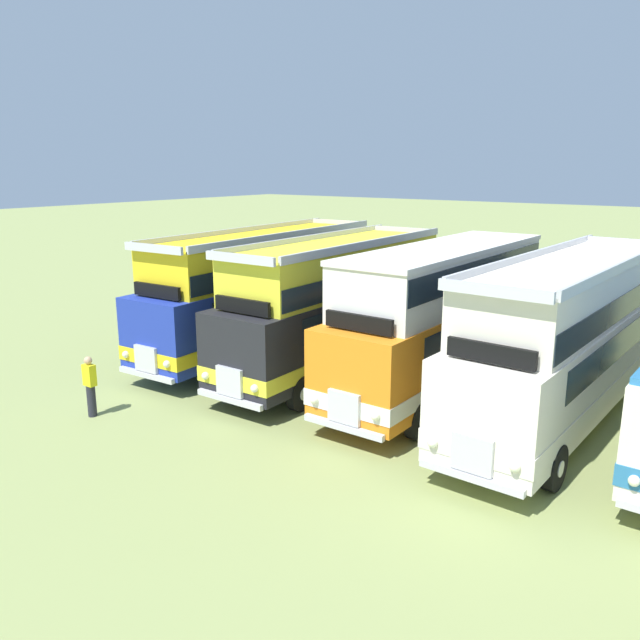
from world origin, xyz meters
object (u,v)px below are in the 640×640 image
Objects in this scene: bus_third_in_row at (443,313)px; bus_fourth_in_row at (570,335)px; bus_first_in_row at (266,287)px; marshal_person at (90,386)px; bus_second_in_row at (338,303)px.

bus_fourth_in_row is (3.71, 0.11, -0.11)m from bus_third_in_row.
bus_first_in_row is at bearing 178.35° from bus_fourth_in_row.
bus_first_in_row reaches higher than marshal_person.
marshal_person is at bearing -86.40° from bus_first_in_row.
bus_first_in_row is at bearing 93.60° from marshal_person.
bus_first_in_row is at bearing 170.81° from bus_second_in_row.
bus_third_in_row reaches higher than marshal_person.
bus_first_in_row reaches higher than bus_third_in_row.
bus_third_in_row is 5.96× the size of marshal_person.
bus_second_in_row reaches higher than marshal_person.
bus_third_in_row is at bearing -178.24° from bus_fourth_in_row.
bus_fourth_in_row is (7.41, 0.28, 0.01)m from bus_second_in_row.
bus_first_in_row is 7.42m from bus_third_in_row.
bus_second_in_row is at bearing 66.60° from marshal_person.
bus_first_in_row is 11.12m from bus_fourth_in_row.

